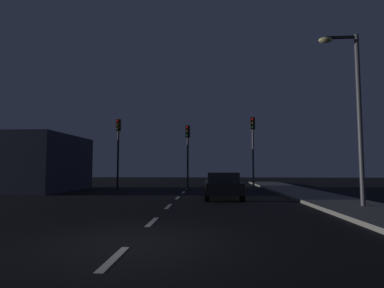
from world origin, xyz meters
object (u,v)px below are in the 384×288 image
(traffic_signal_left, at_px, (118,140))
(traffic_signal_right, at_px, (253,139))
(street_lamp_right, at_px, (353,103))
(car_stopped_ahead, at_px, (222,185))
(traffic_signal_center, at_px, (188,145))

(traffic_signal_left, distance_m, traffic_signal_right, 10.08)
(traffic_signal_right, relative_size, street_lamp_right, 0.76)
(car_stopped_ahead, height_order, street_lamp_right, street_lamp_right)
(car_stopped_ahead, xyz_separation_m, street_lamp_right, (5.13, -4.19, 3.53))
(traffic_signal_center, height_order, traffic_signal_right, traffic_signal_right)
(traffic_signal_right, bearing_deg, car_stopped_ahead, -112.70)
(traffic_signal_center, height_order, car_stopped_ahead, traffic_signal_center)
(street_lamp_right, bearing_deg, car_stopped_ahead, 140.75)
(traffic_signal_left, height_order, traffic_signal_right, traffic_signal_right)
(traffic_signal_center, bearing_deg, traffic_signal_left, 179.99)
(traffic_signal_center, xyz_separation_m, car_stopped_ahead, (2.29, -6.03, -2.64))
(car_stopped_ahead, bearing_deg, traffic_signal_left, 141.39)
(traffic_signal_left, height_order, car_stopped_ahead, traffic_signal_left)
(car_stopped_ahead, bearing_deg, traffic_signal_center, 110.80)
(traffic_signal_right, xyz_separation_m, street_lamp_right, (2.60, -10.22, 0.52))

